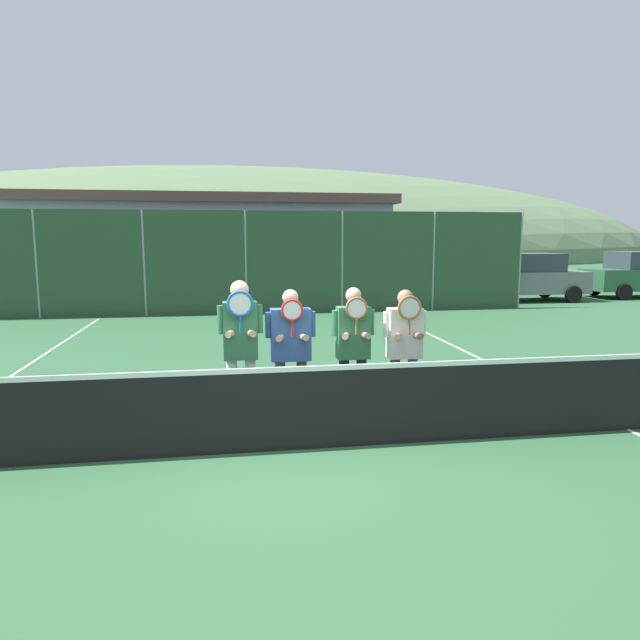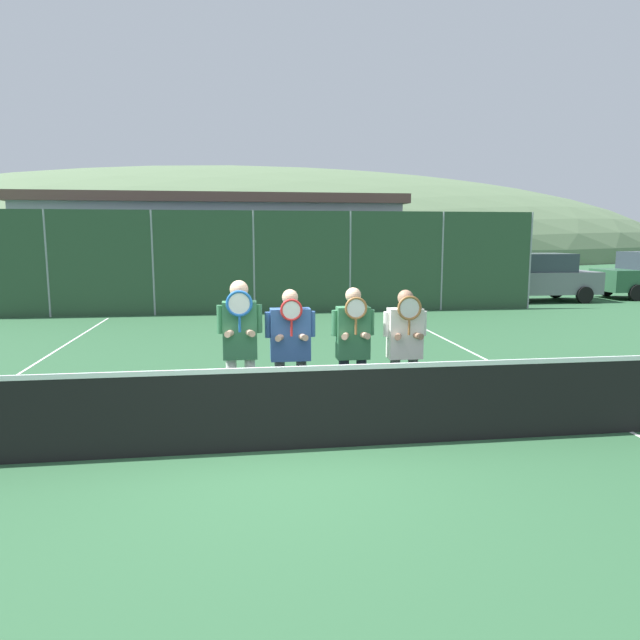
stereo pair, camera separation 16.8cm
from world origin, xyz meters
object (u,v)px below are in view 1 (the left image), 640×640
player_center_left (291,345)px  car_right_of_center (524,276)px  car_far_left (98,280)px  car_left_of_center (251,280)px  player_leftmost (241,342)px  car_center (392,278)px  player_rightmost (405,343)px  player_center_right (353,345)px

player_center_left → car_right_of_center: 16.04m
car_far_left → car_left_of_center: size_ratio=1.05×
player_leftmost → car_center: player_leftmost is taller
player_leftmost → player_rightmost: bearing=1.5°
player_rightmost → player_center_left: bearing=178.4°
car_left_of_center → car_center: bearing=0.5°
car_far_left → car_right_of_center: car_far_left is taller
player_center_left → player_rightmost: size_ratio=1.01×
car_center → car_right_of_center: car_center is taller
player_center_left → car_left_of_center: 12.47m
player_rightmost → car_center: bearing=74.3°
car_right_of_center → car_far_left: bearing=179.6°
player_rightmost → car_right_of_center: (8.58, 12.55, -0.10)m
player_center_left → car_right_of_center: (10.04, 12.51, -0.12)m
player_center_right → car_left_of_center: 12.55m
player_leftmost → car_center: 13.80m
car_far_left → car_left_of_center: 4.98m
car_center → car_right_of_center: size_ratio=0.98×
player_center_left → player_center_right: size_ratio=0.99×
player_center_right → player_leftmost: bearing=-178.5°
car_center → car_left_of_center: bearing=-179.5°
player_center_left → car_center: (4.99, 12.51, -0.12)m
player_leftmost → car_right_of_center: (10.66, 12.60, -0.20)m
car_left_of_center → player_center_right: bearing=-86.6°
car_left_of_center → car_right_of_center: (9.99, 0.04, 0.01)m
player_center_right → car_center: size_ratio=0.41×
player_center_right → car_right_of_center: 15.61m
player_center_left → player_center_right: 0.78m
car_left_of_center → car_far_left: bearing=178.3°
player_center_right → car_center: car_center is taller
player_rightmost → car_center: 13.04m
player_center_right → car_center: bearing=71.5°
car_center → car_right_of_center: 5.04m
player_center_right → car_center: 13.25m
car_far_left → car_right_of_center: size_ratio=1.00×
player_leftmost → player_rightmost: size_ratio=1.09×
car_center → player_rightmost: bearing=-105.7°
player_center_left → car_left_of_center: size_ratio=0.41×
player_center_left → car_left_of_center: bearing=89.8°
car_right_of_center → player_leftmost: bearing=-130.2°
car_far_left → car_center: 9.93m
player_rightmost → car_right_of_center: bearing=55.6°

